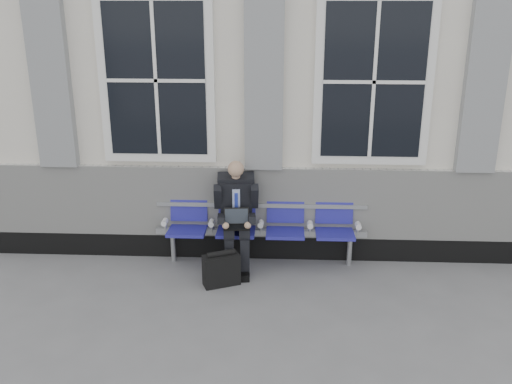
{
  "coord_description": "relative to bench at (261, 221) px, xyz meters",
  "views": [
    {
      "loc": [
        -0.68,
        -5.16,
        3.19
      ],
      "look_at": [
        -0.97,
        0.9,
        1.08
      ],
      "focal_mm": 40.0,
      "sensor_mm": 36.0,
      "label": 1
    }
  ],
  "objects": [
    {
      "name": "ground",
      "position": [
        0.93,
        -1.32,
        -0.55
      ],
      "size": [
        70.0,
        70.0,
        0.0
      ],
      "primitive_type": "plane",
      "color": "slate",
      "rests_on": "ground"
    },
    {
      "name": "station_building",
      "position": [
        0.91,
        2.15,
        1.67
      ],
      "size": [
        14.4,
        4.4,
        4.49
      ],
      "color": "silver",
      "rests_on": "ground"
    },
    {
      "name": "bench",
      "position": [
        0.0,
        0.0,
        0.0
      ],
      "size": [
        2.6,
        0.47,
        0.91
      ],
      "color": "#9EA0A3",
      "rests_on": "ground"
    },
    {
      "name": "businessman",
      "position": [
        -0.29,
        -0.13,
        0.19
      ],
      "size": [
        0.55,
        0.74,
        1.36
      ],
      "color": "black",
      "rests_on": "ground"
    },
    {
      "name": "briefcase",
      "position": [
        -0.43,
        -0.61,
        -0.35
      ],
      "size": [
        0.45,
        0.33,
        0.43
      ],
      "color": "black",
      "rests_on": "ground"
    }
  ]
}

